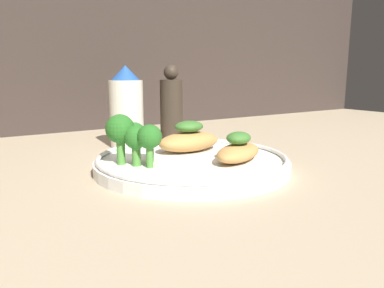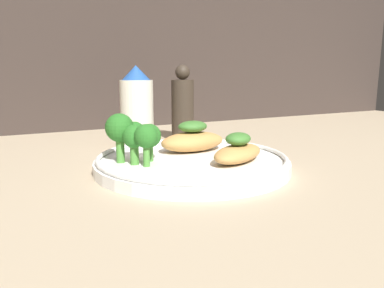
# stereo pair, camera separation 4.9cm
# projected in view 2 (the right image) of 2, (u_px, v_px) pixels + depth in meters

# --- Properties ---
(ground_plane) EXTENTS (1.80, 1.80, 0.01)m
(ground_plane) POSITION_uv_depth(u_px,v_px,m) (192.00, 173.00, 0.50)
(ground_plane) COLOR tan
(plate) EXTENTS (0.26, 0.26, 0.02)m
(plate) POSITION_uv_depth(u_px,v_px,m) (192.00, 162.00, 0.49)
(plate) COLOR white
(plate) RESTS_ON ground_plane
(grilled_meat_front) EXTENTS (0.10, 0.08, 0.04)m
(grilled_meat_front) POSITION_uv_depth(u_px,v_px,m) (238.00, 151.00, 0.47)
(grilled_meat_front) COLOR tan
(grilled_meat_front) RESTS_ON plate
(grilled_meat_middle) EXTENTS (0.10, 0.06, 0.04)m
(grilled_meat_middle) POSITION_uv_depth(u_px,v_px,m) (193.00, 139.00, 0.54)
(grilled_meat_middle) COLOR tan
(grilled_meat_middle) RESTS_ON plate
(broccoli_bunch) EXTENTS (0.07, 0.07, 0.06)m
(broccoli_bunch) POSITION_uv_depth(u_px,v_px,m) (134.00, 134.00, 0.46)
(broccoli_bunch) COLOR #4C8E38
(broccoli_bunch) RESTS_ON plate
(sauce_bottle) EXTENTS (0.06, 0.06, 0.14)m
(sauce_bottle) POSITION_uv_depth(u_px,v_px,m) (137.00, 108.00, 0.64)
(sauce_bottle) COLOR silver
(sauce_bottle) RESTS_ON ground_plane
(pepper_grinder) EXTENTS (0.04, 0.04, 0.14)m
(pepper_grinder) POSITION_uv_depth(u_px,v_px,m) (183.00, 107.00, 0.68)
(pepper_grinder) COLOR #382D23
(pepper_grinder) RESTS_ON ground_plane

